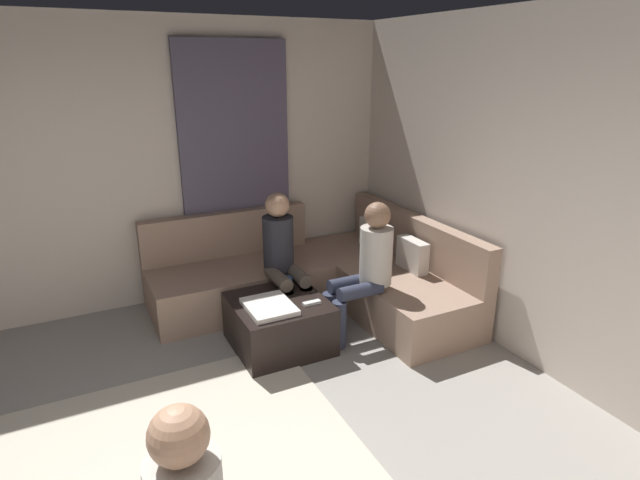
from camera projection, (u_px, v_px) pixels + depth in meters
name	position (u px, v px, depth m)	size (l,w,h in m)	color
wall_back	(606.00, 212.00, 3.42)	(6.00, 0.12, 2.70)	beige
wall_left	(94.00, 172.00, 4.66)	(0.12, 6.00, 2.70)	beige
curtain_panel	(237.00, 172.00, 5.16)	(0.06, 1.10, 2.50)	#595166
sectional_couch	(322.00, 277.00, 5.08)	(2.10, 2.55, 0.87)	#9E7F6B
ottoman	(279.00, 323.00, 4.34)	(0.76, 0.76, 0.42)	black
folded_blanket	(269.00, 306.00, 4.13)	(0.44, 0.36, 0.04)	white
coffee_mug	(288.00, 282.00, 4.51)	(0.08, 0.08, 0.10)	#334C72
game_remote	(312.00, 303.00, 4.20)	(0.05, 0.15, 0.02)	white
person_on_couch_back	(366.00, 265.00, 4.37)	(0.30, 0.60, 1.20)	#2D3347
person_on_couch_side	(283.00, 254.00, 4.63)	(0.60, 0.30, 1.20)	brown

